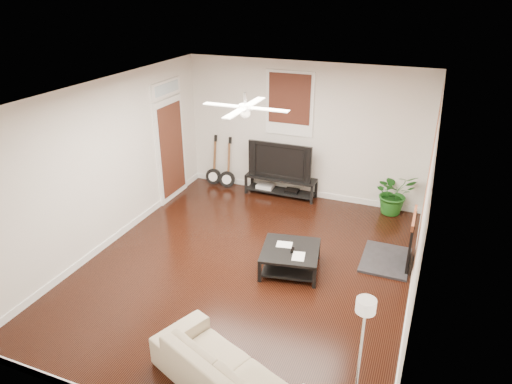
% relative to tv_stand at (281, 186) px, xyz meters
% --- Properties ---
extents(room, '(5.01, 6.01, 2.81)m').
position_rel_tv_stand_xyz_m(room, '(0.38, -2.78, 1.19)').
color(room, black).
rests_on(room, ground).
extents(brick_accent, '(0.02, 2.20, 2.80)m').
position_rel_tv_stand_xyz_m(brick_accent, '(2.87, -1.78, 1.19)').
color(brick_accent, '#B55F3A').
rests_on(brick_accent, floor).
extents(fireplace, '(0.80, 1.10, 0.92)m').
position_rel_tv_stand_xyz_m(fireplace, '(2.58, -1.78, 0.25)').
color(fireplace, black).
rests_on(fireplace, floor).
extents(window_back, '(1.00, 0.06, 1.30)m').
position_rel_tv_stand_xyz_m(window_back, '(0.08, 0.19, 1.74)').
color(window_back, '#38150F').
rests_on(window_back, wall_back).
extents(door_left, '(0.08, 1.00, 2.50)m').
position_rel_tv_stand_xyz_m(door_left, '(-2.08, -0.88, 1.04)').
color(door_left, white).
rests_on(door_left, wall_left).
extents(tv_stand, '(1.51, 0.40, 0.42)m').
position_rel_tv_stand_xyz_m(tv_stand, '(0.00, 0.00, 0.00)').
color(tv_stand, black).
rests_on(tv_stand, floor).
extents(tv, '(1.35, 0.18, 0.78)m').
position_rel_tv_stand_xyz_m(tv, '(0.00, 0.02, 0.60)').
color(tv, black).
rests_on(tv, tv_stand).
extents(coffee_table, '(1.03, 1.03, 0.37)m').
position_rel_tv_stand_xyz_m(coffee_table, '(1.04, -2.59, -0.03)').
color(coffee_table, black).
rests_on(coffee_table, floor).
extents(sofa, '(2.07, 1.42, 0.56)m').
position_rel_tv_stand_xyz_m(sofa, '(1.15, -5.12, 0.07)').
color(sofa, tan).
rests_on(sofa, floor).
extents(floor_lamp, '(0.34, 0.34, 1.58)m').
position_rel_tv_stand_xyz_m(floor_lamp, '(2.50, -5.02, 0.58)').
color(floor_lamp, silver).
rests_on(floor_lamp, floor).
extents(potted_plant, '(1.00, 0.95, 0.86)m').
position_rel_tv_stand_xyz_m(potted_plant, '(2.31, 0.04, 0.22)').
color(potted_plant, '#1C5A19').
rests_on(potted_plant, floor).
extents(guitar_left, '(0.38, 0.28, 1.14)m').
position_rel_tv_stand_xyz_m(guitar_left, '(-1.58, -0.03, 0.36)').
color(guitar_left, black).
rests_on(guitar_left, floor).
extents(guitar_right, '(0.40, 0.32, 1.14)m').
position_rel_tv_stand_xyz_m(guitar_right, '(-1.23, -0.06, 0.36)').
color(guitar_right, black).
rests_on(guitar_right, floor).
extents(ceiling_fan, '(1.24, 1.24, 0.32)m').
position_rel_tv_stand_xyz_m(ceiling_fan, '(0.38, -2.78, 2.39)').
color(ceiling_fan, white).
rests_on(ceiling_fan, ceiling).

